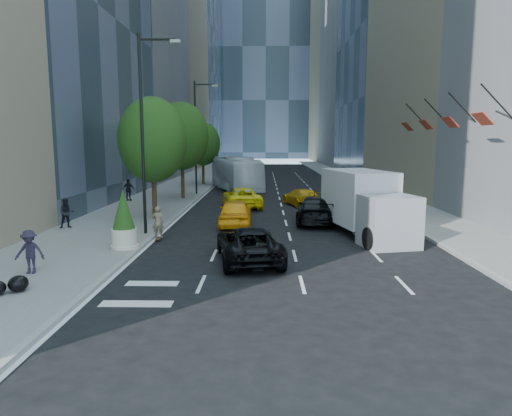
{
  "coord_description": "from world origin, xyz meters",
  "views": [
    {
      "loc": [
        -0.32,
        -19.2,
        4.89
      ],
      "look_at": [
        -0.73,
        3.27,
        1.6
      ],
      "focal_mm": 32.0,
      "sensor_mm": 36.0,
      "label": 1
    }
  ],
  "objects_px": {
    "box_truck": "(365,203)",
    "planter_shrub": "(124,220)",
    "black_sedan_mercedes": "(316,210)",
    "black_sedan_lincoln": "(249,244)",
    "city_bus": "(236,174)",
    "skateboarder": "(158,224)"
  },
  "relations": [
    {
      "from": "planter_shrub",
      "to": "city_bus",
      "type": "bearing_deg",
      "value": 82.48
    },
    {
      "from": "skateboarder",
      "to": "planter_shrub",
      "type": "distance_m",
      "value": 2.55
    },
    {
      "from": "black_sedan_lincoln",
      "to": "city_bus",
      "type": "distance_m",
      "value": 27.49
    },
    {
      "from": "black_sedan_mercedes",
      "to": "planter_shrub",
      "type": "relative_size",
      "value": 2.11
    },
    {
      "from": "skateboarder",
      "to": "black_sedan_lincoln",
      "type": "bearing_deg",
      "value": 134.59
    },
    {
      "from": "skateboarder",
      "to": "city_bus",
      "type": "xyz_separation_m",
      "value": [
        2.4,
        23.49,
        0.89
      ]
    },
    {
      "from": "city_bus",
      "to": "box_truck",
      "type": "bearing_deg",
      "value": -85.47
    },
    {
      "from": "black_sedan_lincoln",
      "to": "city_bus",
      "type": "xyz_separation_m",
      "value": [
        -2.24,
        27.39,
        0.98
      ]
    },
    {
      "from": "black_sedan_mercedes",
      "to": "black_sedan_lincoln",
      "type": "bearing_deg",
      "value": 74.44
    },
    {
      "from": "black_sedan_mercedes",
      "to": "box_truck",
      "type": "bearing_deg",
      "value": 127.25
    },
    {
      "from": "box_truck",
      "to": "planter_shrub",
      "type": "xyz_separation_m",
      "value": [
        -11.53,
        -3.58,
        -0.3
      ]
    },
    {
      "from": "box_truck",
      "to": "planter_shrub",
      "type": "bearing_deg",
      "value": -174.86
    },
    {
      "from": "city_bus",
      "to": "box_truck",
      "type": "xyz_separation_m",
      "value": [
        8.13,
        -22.18,
        0.01
      ]
    },
    {
      "from": "black_sedan_lincoln",
      "to": "black_sedan_mercedes",
      "type": "bearing_deg",
      "value": -122.46
    },
    {
      "from": "black_sedan_lincoln",
      "to": "planter_shrub",
      "type": "height_order",
      "value": "planter_shrub"
    },
    {
      "from": "skateboarder",
      "to": "black_sedan_mercedes",
      "type": "relative_size",
      "value": 0.29
    },
    {
      "from": "city_bus",
      "to": "planter_shrub",
      "type": "relative_size",
      "value": 4.6
    },
    {
      "from": "black_sedan_lincoln",
      "to": "box_truck",
      "type": "xyz_separation_m",
      "value": [
        5.89,
        5.21,
        0.99
      ]
    },
    {
      "from": "black_sedan_lincoln",
      "to": "planter_shrub",
      "type": "distance_m",
      "value": 5.92
    },
    {
      "from": "black_sedan_lincoln",
      "to": "black_sedan_mercedes",
      "type": "relative_size",
      "value": 0.92
    },
    {
      "from": "skateboarder",
      "to": "box_truck",
      "type": "relative_size",
      "value": 0.22
    },
    {
      "from": "black_sedan_mercedes",
      "to": "box_truck",
      "type": "height_order",
      "value": "box_truck"
    }
  ]
}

